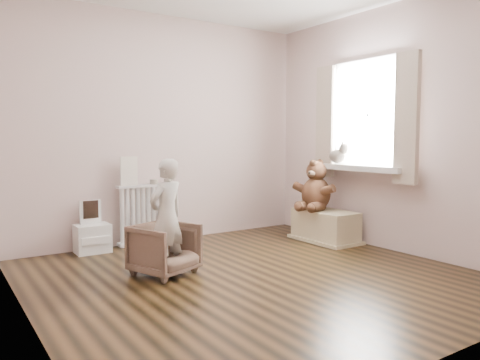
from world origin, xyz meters
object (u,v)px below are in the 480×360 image
teddy_bear (316,183)px  plush_cat (338,155)px  toy_vanity (92,227)px  toy_bench (325,224)px  armchair (165,249)px  radiator (146,210)px  child (167,217)px

teddy_bear → plush_cat: (0.18, -0.17, 0.33)m
toy_vanity → toy_bench: bearing=-21.1°
toy_bench → armchair: bearing=-174.2°
radiator → toy_bench: radiator is taller
toy_vanity → teddy_bear: (2.39, -0.82, 0.40)m
armchair → teddy_bear: (2.09, 0.34, 0.44)m
armchair → child: size_ratio=0.50×
toy_vanity → armchair: toy_vanity is taller
child → toy_vanity: bearing=-96.9°
armchair → plush_cat: (2.27, 0.17, 0.77)m
radiator → armchair: radiator is taller
toy_vanity → toy_bench: toy_vanity is taller
child → teddy_bear: size_ratio=1.72×
radiator → toy_vanity: bearing=-177.2°
armchair → toy_bench: armchair is taller
toy_vanity → child: child is taller
radiator → teddy_bear: (1.78, -0.85, 0.28)m
armchair → toy_vanity: bearing=83.7°
radiator → child: size_ratio=0.68×
radiator → teddy_bear: teddy_bear is taller
armchair → plush_cat: 2.41m
radiator → plush_cat: size_ratio=2.35×
child → plush_cat: plush_cat is taller
toy_vanity → teddy_bear: size_ratio=0.94×
plush_cat → radiator: bearing=133.2°
radiator → toy_vanity: size_ratio=1.24×
radiator → armchair: 1.24m
armchair → child: (0.00, -0.05, 0.29)m
radiator → toy_bench: size_ratio=0.89×
radiator → teddy_bear: bearing=-25.6°
armchair → plush_cat: plush_cat is taller
teddy_bear → plush_cat: plush_cat is taller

